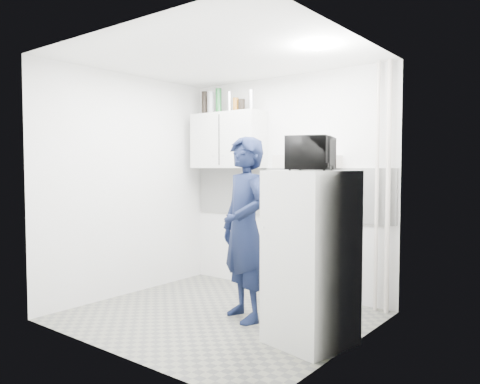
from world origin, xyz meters
The scene contains 24 objects.
floor centered at (0.00, 0.00, 0.00)m, with size 2.80×2.80×0.00m, color #676859.
ceiling centered at (0.00, 0.00, 2.60)m, with size 2.80×2.80×0.00m, color white.
wall_back centered at (0.00, 1.25, 1.30)m, with size 2.80×2.80×0.00m, color silver.
wall_left centered at (-1.40, 0.00, 1.30)m, with size 2.60×2.60×0.00m, color silver.
wall_right centered at (1.40, 0.00, 1.30)m, with size 2.60×2.60×0.00m, color silver.
person centered at (0.27, 0.10, 0.90)m, with size 0.66×0.43×1.81m, color black.
stove centered at (0.25, 1.00, 0.39)m, with size 0.49×0.49×0.78m, color beige.
fridge centered at (1.10, -0.07, 0.74)m, with size 0.61×0.61×1.48m, color silver.
stove_top centered at (0.25, 1.00, 0.79)m, with size 0.47×0.47×0.03m, color black.
saucepan centered at (0.18, 1.01, 0.85)m, with size 0.16×0.16×0.09m, color silver.
microwave centered at (1.10, -0.07, 1.62)m, with size 0.35×0.51×0.28m, color black.
bottle_a centered at (-1.16, 1.07, 2.35)m, with size 0.07×0.07×0.31m, color black.
bottle_b centered at (-1.04, 1.07, 2.35)m, with size 0.08×0.08×0.29m, color #B2B7BC.
bottle_c centered at (-0.91, 1.07, 2.36)m, with size 0.08×0.08×0.32m, color #144C1E.
bottle_d centered at (-0.73, 1.07, 2.33)m, with size 0.06×0.06×0.27m, color silver.
canister_a centered at (-0.63, 1.07, 2.29)m, with size 0.07×0.07×0.18m, color brown.
canister_b centered at (-0.53, 1.07, 2.28)m, with size 0.08×0.08×0.15m, color black.
bottle_e centered at (-0.38, 1.07, 2.33)m, with size 0.06×0.06×0.25m, color silver.
upper_cabinet centered at (-0.75, 1.07, 1.85)m, with size 1.00×0.35×0.70m, color silver.
range_hood centered at (0.45, 1.00, 1.57)m, with size 0.60×0.50×0.14m, color beige.
backsplash centered at (0.00, 1.24, 1.20)m, with size 2.74×0.03×0.60m, color white.
pipe_a centered at (1.30, 1.17, 1.30)m, with size 0.05×0.05×2.60m, color beige.
pipe_b centered at (1.18, 1.17, 1.30)m, with size 0.04×0.04×2.60m, color beige.
ceiling_spot_fixture centered at (1.00, 0.20, 2.57)m, with size 0.10×0.10×0.02m, color white.
Camera 1 is at (3.05, -3.54, 1.51)m, focal length 35.00 mm.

